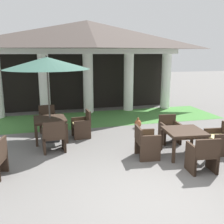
{
  "coord_description": "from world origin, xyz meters",
  "views": [
    {
      "loc": [
        -1.96,
        -4.06,
        2.74
      ],
      "look_at": [
        -0.19,
        2.66,
        1.14
      ],
      "focal_mm": 41.5,
      "sensor_mm": 36.0,
      "label": 1
    }
  ],
  "objects": [
    {
      "name": "patio_table_near_foreground",
      "position": [
        1.62,
        1.88,
        0.62
      ],
      "size": [
        1.1,
        1.1,
        0.71
      ],
      "rotation": [
        0.0,
        0.0,
        -0.1
      ],
      "color": "#38281E",
      "rests_on": "ground"
    },
    {
      "name": "lawn_strip",
      "position": [
        0.0,
        6.4,
        0.0
      ],
      "size": [
        10.79,
        2.73,
        0.01
      ],
      "primitive_type": "cube",
      "color": "#47843D",
      "rests_on": "ground"
    },
    {
      "name": "patio_umbrella_mid_right",
      "position": [
        -1.84,
        4.05,
        2.4
      ],
      "size": [
        2.58,
        2.58,
        2.67
      ],
      "color": "#2D2D2D",
      "rests_on": "ground"
    },
    {
      "name": "patio_chair_near_foreground_east",
      "position": [
        2.67,
        1.77,
        0.4
      ],
      "size": [
        0.65,
        0.69,
        0.84
      ],
      "rotation": [
        0.0,
        0.0,
        1.47
      ],
      "color": "#38281E",
      "rests_on": "ground"
    },
    {
      "name": "patio_chair_near_foreground_west",
      "position": [
        0.57,
        1.99,
        0.42
      ],
      "size": [
        0.61,
        0.68,
        0.85
      ],
      "rotation": [
        0.0,
        0.0,
        -1.67
      ],
      "color": "#38281E",
      "rests_on": "ground"
    },
    {
      "name": "patio_chair_near_foreground_north",
      "position": [
        1.73,
        2.93,
        0.39
      ],
      "size": [
        0.62,
        0.63,
        0.83
      ],
      "rotation": [
        0.0,
        0.0,
        -3.25
      ],
      "color": "#38281E",
      "rests_on": "ground"
    },
    {
      "name": "patio_chair_mid_right_north",
      "position": [
        -1.91,
        5.08,
        0.41
      ],
      "size": [
        0.6,
        0.54,
        0.91
      ],
      "rotation": [
        0.0,
        0.0,
        -3.08
      ],
      "color": "#38281E",
      "rests_on": "ground"
    },
    {
      "name": "ground_plane",
      "position": [
        0.0,
        0.0,
        0.0
      ],
      "size": [
        60.0,
        60.0,
        0.0
      ],
      "primitive_type": "plane",
      "color": "slate"
    },
    {
      "name": "patio_chair_mid_right_south",
      "position": [
        -1.77,
        3.03,
        0.43
      ],
      "size": [
        0.65,
        0.58,
        0.92
      ],
      "rotation": [
        0.0,
        0.0,
        0.07
      ],
      "color": "#38281E",
      "rests_on": "ground"
    },
    {
      "name": "terracotta_urn",
      "position": [
        1.34,
        4.66,
        0.16
      ],
      "size": [
        0.25,
        0.25,
        0.39
      ],
      "color": "#9E5633",
      "rests_on": "ground"
    },
    {
      "name": "patio_chair_near_foreground_south",
      "position": [
        1.51,
        0.83,
        0.43
      ],
      "size": [
        0.66,
        0.57,
        0.87
      ],
      "rotation": [
        0.0,
        0.0,
        -0.1
      ],
      "color": "#38281E",
      "rests_on": "ground"
    },
    {
      "name": "background_pavilion",
      "position": [
        0.0,
        7.74,
        3.15
      ],
      "size": [
        8.99,
        3.14,
        4.11
      ],
      "color": "white",
      "rests_on": "ground"
    },
    {
      "name": "patio_table_mid_right",
      "position": [
        -1.84,
        4.05,
        0.64
      ],
      "size": [
        1.02,
        1.02,
        0.73
      ],
      "rotation": [
        0.0,
        0.0,
        0.07
      ],
      "color": "#38281E",
      "rests_on": "ground"
    },
    {
      "name": "patio_chair_mid_right_east",
      "position": [
        -0.82,
        4.12,
        0.4
      ],
      "size": [
        0.59,
        0.59,
        0.89
      ],
      "rotation": [
        0.0,
        0.0,
        -4.65
      ],
      "color": "#38281E",
      "rests_on": "ground"
    }
  ]
}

